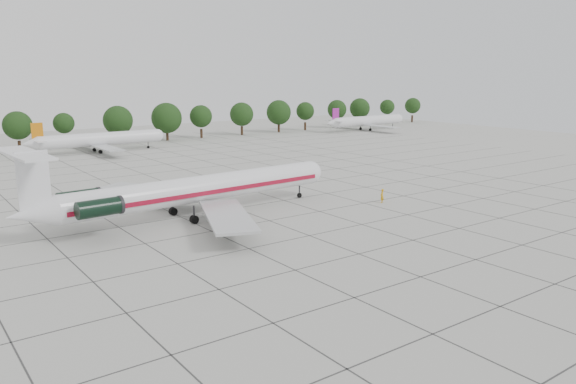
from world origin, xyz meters
name	(u,v)px	position (x,y,z in m)	size (l,w,h in m)	color
ground	(269,221)	(0.00, 0.00, 0.00)	(260.00, 260.00, 0.00)	#B0B0A9
apron_joints	(211,199)	(0.00, 15.00, 0.01)	(170.00, 170.00, 0.02)	#383838
main_airliner	(187,191)	(-7.57, 6.92, 3.56)	(42.95, 33.68, 10.07)	silver
ground_crew	(382,196)	(18.24, -1.22, 0.98)	(0.72, 0.47, 1.96)	#CF910C
bg_airliner_c	(100,140)	(3.06, 72.92, 2.91)	(28.24, 27.20, 7.40)	silver
bg_airliner_e	(367,121)	(87.27, 73.13, 2.91)	(28.24, 27.20, 7.40)	silver
tree_line	(18,126)	(-11.68, 85.00, 5.98)	(249.86, 8.44, 10.22)	#332114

